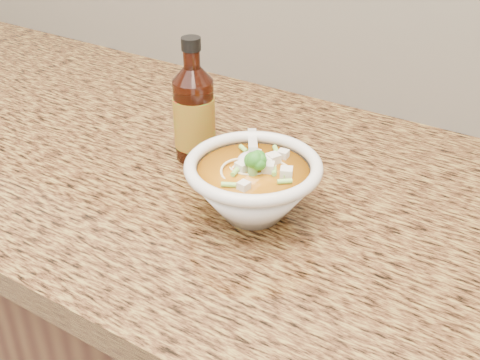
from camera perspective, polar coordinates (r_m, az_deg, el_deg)
The scene contains 3 objects.
counter_slab at distance 0.90m, azimuth -0.27°, elevation -0.33°, with size 4.00×0.68×0.04m, color olive.
soup_bowl at distance 0.78m, azimuth 1.24°, elevation -0.65°, with size 0.18×0.19×0.10m.
hot_sauce_bottle at distance 0.90m, azimuth -4.37°, elevation 6.20°, with size 0.08×0.08×0.19m.
Camera 1 is at (0.41, 1.03, 1.36)m, focal length 45.00 mm.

